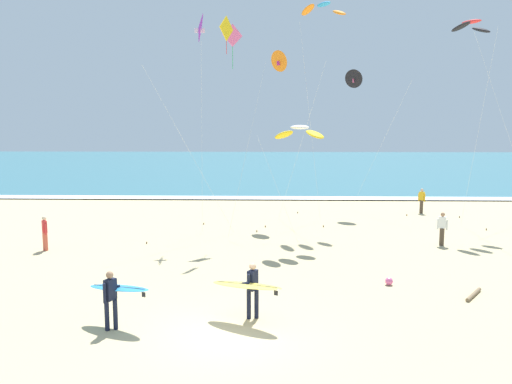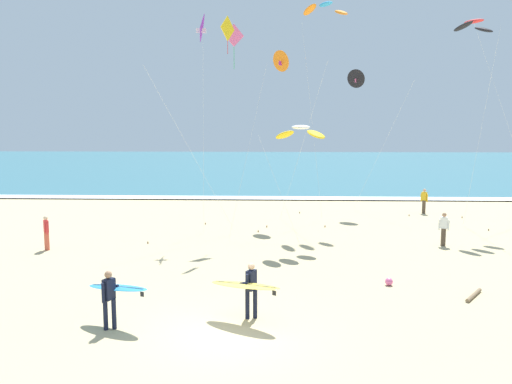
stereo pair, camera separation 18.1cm
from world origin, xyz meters
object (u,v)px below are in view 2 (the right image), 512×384
bystander_yellow_top (424,201)px  driftwood_log (474,295)px  surfer_lead (113,292)px  kite_arc_scarlet_close (474,26)px  kite_diamond_golden_distant (229,39)px  kite_arc_cobalt_mid (326,9)px  kite_delta_violet_high (201,29)px  kite_diamond_rose_extra (231,45)px  bystander_white_top (444,229)px  kite_arc_ivory_low (301,132)px  bystander_red_top (46,233)px  surfer_trailing (248,286)px  beach_ball (389,282)px  kite_delta_amber_far (282,62)px  kite_delta_charcoal_outer (357,79)px

bystander_yellow_top → driftwood_log: bystander_yellow_top is taller
surfer_lead → kite_arc_scarlet_close: 23.66m
kite_diamond_golden_distant → driftwood_log: (8.87, -8.27, -9.65)m
kite_arc_cobalt_mid → kite_delta_violet_high: kite_arc_cobalt_mid is taller
kite_diamond_rose_extra → bystander_white_top: kite_diamond_rose_extra is taller
kite_delta_violet_high → bystander_yellow_top: kite_delta_violet_high is taller
kite_arc_ivory_low → bystander_red_top: 12.49m
kite_delta_violet_high → kite_arc_scarlet_close: 14.53m
bystander_red_top → driftwood_log: bystander_red_top is taller
surfer_lead → kite_diamond_golden_distant: (2.38, 11.30, 8.67)m
surfer_trailing → kite_arc_ivory_low: (1.94, 9.56, 4.29)m
kite_arc_ivory_low → beach_ball: bearing=-63.9°
surfer_trailing → kite_diamond_rose_extra: kite_diamond_rose_extra is taller
driftwood_log → beach_ball: bearing=155.5°
kite_arc_cobalt_mid → kite_arc_scarlet_close: 7.97m
kite_arc_ivory_low → kite_arc_scarlet_close: (9.41, 5.05, 5.53)m
surfer_trailing → driftwood_log: (7.46, 2.37, -0.99)m
bystander_yellow_top → bystander_red_top: bearing=-152.4°
kite_diamond_golden_distant → kite_diamond_rose_extra: 1.39m
kite_arc_scarlet_close → kite_arc_ivory_low: bearing=-151.8°
kite_arc_cobalt_mid → bystander_white_top: kite_arc_cobalt_mid is taller
kite_delta_violet_high → bystander_yellow_top: 17.57m
bystander_yellow_top → kite_delta_amber_far: bearing=-166.0°
kite_diamond_golden_distant → bystander_red_top: (-8.22, -2.37, -8.90)m
bystander_red_top → kite_arc_ivory_low: bearing=6.4°
kite_arc_scarlet_close → beach_ball: kite_arc_scarlet_close is taller
bystander_red_top → surfer_trailing: bearing=-40.6°
kite_delta_violet_high → surfer_lead: bearing=-93.7°
kite_arc_scarlet_close → surfer_lead: bearing=-134.7°
surfer_trailing → kite_diamond_golden_distant: 13.79m
kite_diamond_golden_distant → kite_delta_violet_high: bearing=135.3°
kite_arc_cobalt_mid → kite_delta_amber_far: 3.73m
kite_arc_scarlet_close → driftwood_log: 16.79m
surfer_lead → kite_delta_charcoal_outer: kite_delta_charcoal_outer is taller
kite_delta_violet_high → bystander_yellow_top: (13.21, 6.48, -9.62)m
kite_arc_cobalt_mid → kite_diamond_golden_distant: bearing=-134.2°
bystander_red_top → kite_delta_amber_far: bearing=37.0°
kite_arc_cobalt_mid → kite_delta_amber_far: size_ratio=1.25×
kite_arc_ivory_low → bystander_white_top: bearing=1.7°
bystander_yellow_top → kite_diamond_rose_extra: bearing=-150.6°
bystander_white_top → beach_ball: bearing=-121.7°
kite_arc_cobalt_mid → kite_delta_charcoal_outer: bearing=58.1°
kite_diamond_rose_extra → bystander_yellow_top: size_ratio=6.70×
kite_diamond_rose_extra → driftwood_log: (8.94, -9.66, -9.54)m
surfer_trailing → bystander_red_top: bearing=139.4°
kite_diamond_rose_extra → surfer_lead: bearing=-100.4°
kite_delta_charcoal_outer → bystander_white_top: size_ratio=5.74×
kite_arc_cobalt_mid → kite_delta_violet_high: bearing=-151.3°
surfer_lead → surfer_trailing: bearing=10.0°
kite_delta_amber_far → kite_delta_violet_high: (-4.08, -4.21, 1.17)m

